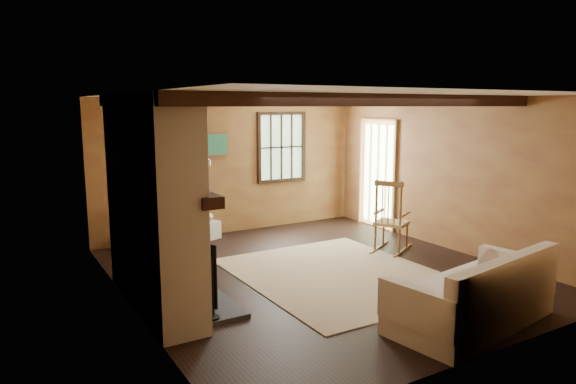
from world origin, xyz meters
TOP-DOWN VIEW (x-y plane):
  - ground at (0.00, 0.00)m, footprint 5.50×5.50m
  - room_envelope at (0.22, 0.26)m, footprint 5.02×5.52m
  - fireplace at (-2.23, -0.00)m, footprint 1.02×2.30m
  - rug at (0.20, -0.20)m, footprint 2.50×3.00m
  - rocking_chair at (1.60, 0.33)m, footprint 0.93×0.78m
  - sofa at (0.48, -2.24)m, footprint 2.08×1.16m
  - firewood_pile at (-1.85, 2.60)m, footprint 0.68×0.12m
  - laundry_basket at (-0.68, 2.50)m, footprint 0.61×0.54m
  - basket_pillow at (-0.68, 2.50)m, footprint 0.44×0.40m
  - armchair at (-1.42, 2.13)m, footprint 1.08×1.07m

SIDE VIEW (x-z plane):
  - ground at x=0.00m, z-range 0.00..0.00m
  - rug at x=0.20m, z-range 0.00..0.01m
  - firewood_pile at x=-1.85m, z-range 0.00..0.25m
  - laundry_basket at x=-0.68m, z-range 0.00..0.30m
  - sofa at x=0.48m, z-range -0.11..0.68m
  - armchair at x=-1.42m, z-range 0.00..0.71m
  - basket_pillow at x=-0.68m, z-range 0.30..0.48m
  - rocking_chair at x=1.60m, z-range -0.09..1.05m
  - fireplace at x=-2.23m, z-range -0.10..2.30m
  - room_envelope at x=0.22m, z-range 0.41..2.85m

